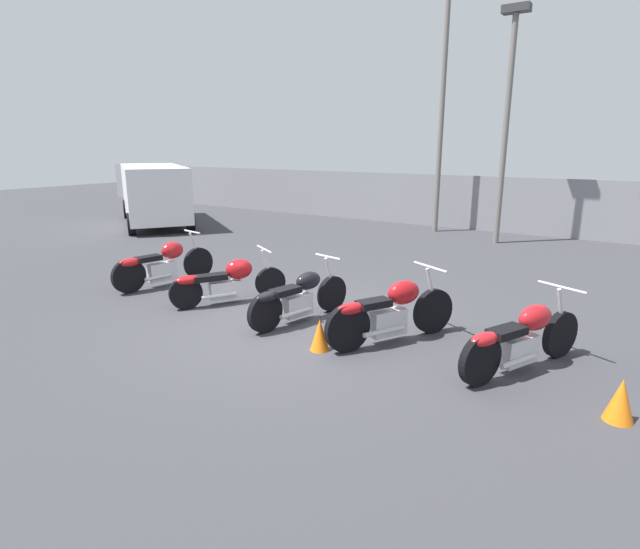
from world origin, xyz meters
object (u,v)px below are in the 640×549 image
(motorcycle_slot_3, at_px, (391,312))
(parked_van, at_px, (154,192))
(motorcycle_slot_4, at_px, (522,338))
(light_pole_left, at_px, (508,105))
(light_pole_right, at_px, (445,64))
(motorcycle_slot_0, at_px, (163,264))
(motorcycle_slot_1, at_px, (227,281))
(traffic_cone_near, at_px, (320,335))
(traffic_cone_far, at_px, (621,400))
(motorcycle_slot_2, at_px, (298,297))

(motorcycle_slot_3, height_order, parked_van, parked_van)
(motorcycle_slot_4, distance_m, parked_van, 14.59)
(light_pole_left, bearing_deg, light_pole_right, 157.34)
(motorcycle_slot_0, height_order, motorcycle_slot_1, motorcycle_slot_0)
(motorcycle_slot_4, xyz_separation_m, traffic_cone_near, (-2.42, -0.86, -0.21))
(traffic_cone_far, bearing_deg, motorcycle_slot_1, 174.15)
(motorcycle_slot_0, relative_size, motorcycle_slot_3, 1.10)
(light_pole_right, height_order, traffic_cone_far, light_pole_right)
(light_pole_left, distance_m, light_pole_right, 2.73)
(traffic_cone_near, bearing_deg, motorcycle_slot_4, 19.46)
(motorcycle_slot_2, distance_m, traffic_cone_far, 4.50)
(motorcycle_slot_1, xyz_separation_m, motorcycle_slot_2, (1.60, -0.07, -0.00))
(motorcycle_slot_3, distance_m, motorcycle_slot_4, 1.75)
(motorcycle_slot_3, bearing_deg, motorcycle_slot_4, 29.11)
(light_pole_right, xyz_separation_m, motorcycle_slot_2, (1.44, -9.47, -4.70))
(motorcycle_slot_3, bearing_deg, parked_van, -176.73)
(traffic_cone_near, xyz_separation_m, traffic_cone_far, (3.54, 0.20, 0.01))
(motorcycle_slot_3, height_order, motorcycle_slot_4, motorcycle_slot_3)
(motorcycle_slot_3, bearing_deg, light_pole_right, 135.20)
(parked_van, distance_m, traffic_cone_far, 15.88)
(motorcycle_slot_2, xyz_separation_m, parked_van, (-10.26, 5.34, 0.74))
(motorcycle_slot_4, relative_size, parked_van, 0.37)
(motorcycle_slot_3, xyz_separation_m, traffic_cone_far, (2.87, -0.60, -0.23))
(light_pole_left, relative_size, motorcycle_slot_1, 3.31)
(light_pole_left, relative_size, parked_van, 1.14)
(motorcycle_slot_3, bearing_deg, motorcycle_slot_0, -154.37)
(motorcycle_slot_0, distance_m, motorcycle_slot_4, 6.83)
(motorcycle_slot_2, relative_size, parked_van, 0.37)
(motorcycle_slot_2, xyz_separation_m, motorcycle_slot_3, (1.59, 0.05, 0.05))
(motorcycle_slot_4, xyz_separation_m, traffic_cone_far, (1.12, -0.65, -0.20))
(light_pole_left, height_order, traffic_cone_near, light_pole_left)
(light_pole_left, xyz_separation_m, motorcycle_slot_3, (0.83, -8.50, -3.32))
(motorcycle_slot_0, xyz_separation_m, motorcycle_slot_3, (5.08, -0.15, 0.02))
(motorcycle_slot_0, relative_size, traffic_cone_far, 4.68)
(motorcycle_slot_0, distance_m, traffic_cone_near, 4.51)
(motorcycle_slot_0, relative_size, motorcycle_slot_1, 1.15)
(traffic_cone_far, bearing_deg, light_pole_left, 112.15)
(motorcycle_slot_2, relative_size, traffic_cone_near, 4.52)
(light_pole_left, distance_m, traffic_cone_far, 10.44)
(motorcycle_slot_0, xyz_separation_m, traffic_cone_near, (4.40, -0.95, -0.22))
(traffic_cone_near, bearing_deg, motorcycle_slot_0, 167.80)
(motorcycle_slot_3, xyz_separation_m, motorcycle_slot_4, (1.75, 0.05, -0.03))
(parked_van, height_order, traffic_cone_near, parked_van)
(motorcycle_slot_0, xyz_separation_m, parked_van, (-6.78, 5.14, 0.70))
(traffic_cone_far, bearing_deg, parked_van, 158.19)
(motorcycle_slot_0, bearing_deg, parked_van, 152.70)
(motorcycle_slot_0, bearing_deg, traffic_cone_far, 4.50)
(light_pole_right, height_order, traffic_cone_near, light_pole_right)
(motorcycle_slot_2, relative_size, traffic_cone_far, 4.36)
(light_pole_left, height_order, light_pole_right, light_pole_right)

